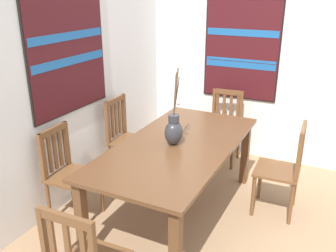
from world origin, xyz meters
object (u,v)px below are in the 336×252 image
Objects in this scene: chair_1 at (126,136)px; painting_on_side_wall at (241,50)px; chair_2 at (68,172)px; centerpiece_vase at (174,130)px; chair_0 at (284,168)px; chair_4 at (224,125)px; painting_on_back_wall at (68,48)px; dining_table at (178,153)px.

chair_1 is 0.77× the size of painting_on_side_wall.
chair_2 is at bearing 155.40° from painting_on_side_wall.
centerpiece_vase is 1.16m from chair_0.
centerpiece_vase is 0.59× the size of painting_on_side_wall.
chair_1 is at bearing -2.04° from chair_2.
centerpiece_vase is at bearing 176.27° from painting_on_side_wall.
chair_2 is at bearing 117.78° from centerpiece_vase.
centerpiece_vase is at bearing 178.54° from chair_4.
centerpiece_vase reaches higher than chair_2.
chair_1 is 0.76× the size of painting_on_back_wall.
painting_on_back_wall is (-0.09, 1.10, 0.69)m from centerpiece_vase.
dining_table is 2.13× the size of chair_0.
chair_0 is at bearing -61.61° from chair_2.
chair_1 is 1.29m from chair_4.
chair_4 is at bearing -1.46° from centerpiece_vase.
painting_on_back_wall reaches higher than chair_4.
chair_1 is at bearing 135.82° from chair_4.
dining_table is 2.11× the size of chair_1.
chair_0 is (0.50, -0.91, -0.18)m from dining_table.
chair_2 is (-0.49, 0.93, -0.18)m from dining_table.
chair_4 is (1.90, -0.93, -0.01)m from chair_2.
chair_2 is 1.19m from painting_on_back_wall.
dining_table is 1.46m from painting_on_back_wall.
painting_on_back_wall reaches higher than chair_2.
chair_1 reaches higher than dining_table.
painting_on_back_wall is (0.39, 0.20, 1.10)m from chair_2.
chair_4 reaches higher than dining_table.
dining_table is at bearing 179.83° from chair_4.
chair_4 is at bearing -36.84° from painting_on_back_wall.
dining_table is 0.24m from centerpiece_vase.
chair_2 is (-0.97, 0.03, -0.01)m from chair_1.
painting_on_side_wall reaches higher than chair_2.
painting_on_back_wall reaches higher than chair_0.
dining_table is at bearing -84.70° from painting_on_back_wall.
chair_0 is at bearing -89.32° from chair_1.
chair_1 is at bearing -21.78° from painting_on_back_wall.
centerpiece_vase reaches higher than chair_4.
chair_0 reaches higher than chair_4.
chair_2 is at bearing 118.39° from chair_0.
chair_4 is (1.43, -0.04, -0.42)m from centerpiece_vase.
chair_0 is 2.40m from painting_on_back_wall.
chair_4 is 0.97m from painting_on_side_wall.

